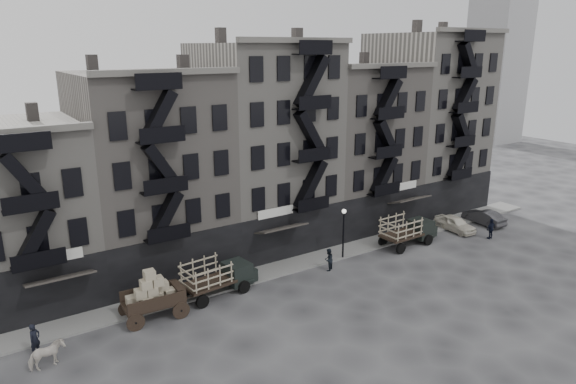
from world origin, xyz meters
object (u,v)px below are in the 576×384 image
horse (47,355)px  pedestrian_west (35,340)px  stake_truck_west (218,274)px  car_far (484,217)px  pedestrian_mid (328,260)px  stake_truck_east (408,228)px  wagon (151,290)px  policeman (491,229)px  car_east (455,224)px

horse → pedestrian_west: 1.77m
horse → stake_truck_west: (11.50, 2.68, 0.76)m
stake_truck_west → car_far: 28.15m
car_far → pedestrian_mid: bearing=3.7°
stake_truck_east → pedestrian_west: size_ratio=2.97×
car_far → pedestrian_west: 39.94m
wagon → pedestrian_mid: size_ratio=2.31×
stake_truck_west → pedestrian_west: (-11.82, -0.94, -0.60)m
wagon → policeman: size_ratio=2.17×
horse → car_far: (39.62, 1.69, -0.06)m
wagon → pedestrian_west: size_ratio=2.20×
pedestrian_mid → policeman: bearing=137.0°
horse → pedestrian_mid: size_ratio=1.03×
car_far → horse: bearing=5.8°
car_east → pedestrian_mid: 15.38m
wagon → stake_truck_west: (4.98, 0.66, -0.40)m
car_east → policeman: 3.31m
car_east → pedestrian_mid: size_ratio=2.35×
horse → car_far: size_ratio=0.42×
pedestrian_west → pedestrian_mid: (20.68, -0.18, -0.05)m
pedestrian_mid → wagon: bearing=-35.5°
stake_truck_west → pedestrian_west: stake_truck_west is taller
stake_truck_east → car_east: size_ratio=1.33×
car_far → pedestrian_west: pedestrian_west is taller
stake_truck_west → pedestrian_west: 11.88m
stake_truck_east → pedestrian_west: stake_truck_east is taller
wagon → stake_truck_east: (22.82, -0.12, -0.37)m
stake_truck_east → car_far: stake_truck_east is taller
policeman → stake_truck_east: bearing=-21.8°
pedestrian_west → pedestrian_mid: bearing=-37.4°
stake_truck_east → pedestrian_west: bearing=179.1°
car_far → stake_truck_west: bearing=1.3°
wagon → car_far: bearing=2.0°
horse → stake_truck_east: size_ratio=0.33×
stake_truck_east → horse: bearing=-177.5°
wagon → policeman: bearing=-3.5°
stake_truck_west → car_east: stake_truck_west is taller
stake_truck_east → policeman: (7.41, -3.04, -0.63)m
stake_truck_west → stake_truck_east: stake_truck_east is taller
stake_truck_east → pedestrian_mid: 9.01m
stake_truck_west → car_east: 24.26m
car_far → policeman: size_ratio=2.28×
pedestrian_mid → stake_truck_east: bearing=148.6°
car_far → policeman: policeman is taller
policeman → horse: bearing=-1.3°
stake_truck_west → pedestrian_mid: (8.86, -1.12, -0.65)m
wagon → pedestrian_west: (-6.84, -0.28, -1.01)m
stake_truck_west → car_far: size_ratio=1.29×
stake_truck_east → pedestrian_mid: size_ratio=3.12×
horse → pedestrian_west: pedestrian_west is taller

